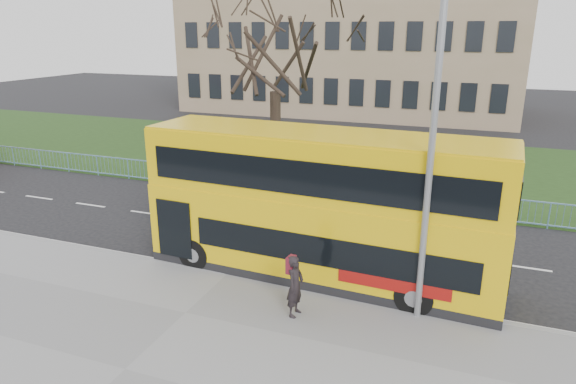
% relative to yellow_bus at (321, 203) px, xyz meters
% --- Properties ---
extents(ground, '(120.00, 120.00, 0.00)m').
position_rel_yellow_bus_xyz_m(ground, '(-2.72, 0.48, -2.47)').
color(ground, black).
rests_on(ground, ground).
extents(pavement, '(80.00, 10.50, 0.12)m').
position_rel_yellow_bus_xyz_m(pavement, '(-2.72, -6.27, -2.41)').
color(pavement, slate).
rests_on(pavement, ground).
extents(kerb, '(80.00, 0.20, 0.14)m').
position_rel_yellow_bus_xyz_m(kerb, '(-2.72, -1.07, -2.40)').
color(kerb, gray).
rests_on(kerb, ground).
extents(grass_verge, '(80.00, 15.40, 0.08)m').
position_rel_yellow_bus_xyz_m(grass_verge, '(-2.72, 14.78, -2.43)').
color(grass_verge, '#1C3513').
rests_on(grass_verge, ground).
extents(guard_railing, '(40.00, 0.12, 1.10)m').
position_rel_yellow_bus_xyz_m(guard_railing, '(-2.72, 7.08, -1.92)').
color(guard_railing, '#6C9DC0').
rests_on(guard_railing, ground).
extents(bare_tree, '(7.35, 7.35, 10.50)m').
position_rel_yellow_bus_xyz_m(bare_tree, '(-5.72, 10.48, 2.86)').
color(bare_tree, black).
rests_on(bare_tree, grass_verge).
extents(civic_building, '(30.00, 15.00, 14.00)m').
position_rel_yellow_bus_xyz_m(civic_building, '(-7.72, 35.48, 4.53)').
color(civic_building, '#8B7558').
rests_on(civic_building, ground).
extents(yellow_bus, '(11.10, 3.12, 4.61)m').
position_rel_yellow_bus_xyz_m(yellow_bus, '(0.00, 0.00, 0.00)').
color(yellow_bus, '#E5B909').
rests_on(yellow_bus, ground).
extents(pedestrian, '(0.48, 0.67, 1.74)m').
position_rel_yellow_bus_xyz_m(pedestrian, '(0.14, -2.66, -1.48)').
color(pedestrian, black).
rests_on(pedestrian, pavement).
extents(street_lamp, '(1.88, 0.20, 8.89)m').
position_rel_yellow_bus_xyz_m(street_lamp, '(3.16, -1.52, 2.52)').
color(street_lamp, gray).
rests_on(street_lamp, pavement).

